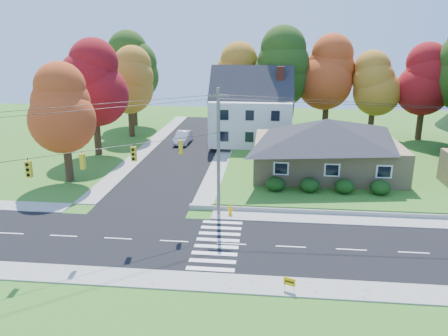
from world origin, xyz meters
name	(u,v)px	position (x,y,z in m)	size (l,w,h in m)	color
ground	(232,244)	(0.00, 0.00, 0.00)	(120.00, 120.00, 0.00)	#3D7923
road_main	(232,244)	(0.00, 0.00, 0.01)	(90.00, 8.00, 0.02)	black
road_cross	(187,148)	(-8.00, 26.00, 0.01)	(8.00, 44.00, 0.02)	black
sidewalk_north	(237,215)	(0.00, 5.00, 0.04)	(90.00, 2.00, 0.08)	#9C9A90
sidewalk_south	(224,283)	(0.00, -5.00, 0.04)	(90.00, 2.00, 0.08)	#9C9A90
lawn	(365,162)	(13.00, 21.00, 0.25)	(30.00, 30.00, 0.50)	#3D7923
ranch_house	(326,145)	(8.00, 16.00, 3.27)	(14.60, 10.60, 5.40)	tan
colonial_house	(252,111)	(0.04, 28.00, 4.58)	(10.40, 8.40, 9.60)	silver
hedge_row	(327,185)	(7.50, 9.80, 1.14)	(10.70, 1.70, 1.27)	#163A10
traffic_infrastructure	(232,166)	(-0.15, 1.35, 5.15)	(38.10, 10.66, 10.00)	#666059
tree_lot_0	(239,77)	(-2.00, 34.00, 8.31)	(6.72, 6.72, 12.51)	#3F2A19
tree_lot_1	(284,68)	(4.00, 33.00, 9.61)	(7.84, 7.84, 14.60)	#3F2A19
tree_lot_2	(328,72)	(10.00, 34.00, 8.96)	(7.28, 7.28, 13.56)	#3F2A19
tree_lot_3	(375,84)	(16.00, 33.00, 7.65)	(6.16, 6.16, 11.47)	#3F2A19
tree_lot_4	(425,80)	(22.00, 32.00, 8.31)	(6.72, 6.72, 12.51)	#3F2A19
tree_west_0	(63,108)	(-17.00, 12.00, 7.15)	(6.16, 6.16, 11.47)	#3F2A19
tree_west_1	(93,83)	(-18.00, 22.00, 8.46)	(7.28, 7.28, 13.56)	#3F2A19
tree_west_2	(129,81)	(-17.00, 32.00, 7.81)	(6.72, 6.72, 12.51)	#3F2A19
tree_west_3	(132,67)	(-19.00, 40.00, 9.11)	(7.84, 7.84, 14.60)	#3F2A19
white_car	(183,137)	(-8.94, 28.46, 0.83)	(1.71, 4.89, 1.61)	silver
fire_hydrant	(230,211)	(-0.54, 5.00, 0.39)	(0.46, 0.36, 0.81)	#FFBF00
yard_sign	(289,282)	(3.68, -5.43, 0.61)	(0.64, 0.28, 0.85)	black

